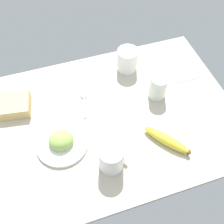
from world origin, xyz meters
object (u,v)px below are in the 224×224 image
Objects in this scene: plate_of_food at (62,142)px; coffee_mug_milky at (111,158)px; paper_napkin at (174,67)px; coffee_mug_black at (127,60)px; banana at (167,140)px; spoon at (84,100)px; glass_of_milk at (158,88)px; sandwich_main at (15,105)px.

plate_of_food is 18.46cm from coffee_mug_milky.
paper_napkin is (38.06, 33.09, -5.08)cm from coffee_mug_milky.
coffee_mug_black is (32.55, 26.43, 3.25)cm from plate_of_food.
coffee_mug_black is 1.02× the size of coffee_mug_milky.
coffee_mug_milky is at bearing -116.35° from coffee_mug_black.
plate_of_food is at bearing 163.09° from banana.
coffee_mug_black is 20.29cm from paper_napkin.
coffee_mug_milky reaches higher than plate_of_food.
plate_of_food is 1.71× the size of coffee_mug_milky.
plate_of_food is at bearing 138.16° from coffee_mug_milky.
plate_of_food reaches higher than spoon.
coffee_mug_black is at bearing 63.65° from coffee_mug_milky.
spoon is 40.44cm from paper_napkin.
paper_napkin is at bearing 41.01° from coffee_mug_milky.
paper_napkin is at bearing 41.34° from glass_of_milk.
coffee_mug_milky reaches higher than spoon.
glass_of_milk is (38.53, 9.58, 2.57)cm from plate_of_food.
coffee_mug_milky is at bearing -174.56° from banana.
spoon is (-22.00, 25.83, -1.35)cm from banana.
paper_napkin is at bearing 7.61° from spoon.
sandwich_main is at bearing 130.23° from coffee_mug_milky.
glass_of_milk is at bearing 13.96° from plate_of_food.
coffee_mug_milky is at bearing -139.17° from glass_of_milk.
coffee_mug_black is 17.89cm from glass_of_milk.
spoon is (24.71, -3.86, -1.82)cm from sandwich_main.
banana is at bearing -120.10° from paper_napkin.
spoon is (-27.08, 6.08, -3.79)cm from glass_of_milk.
sandwich_main is 55.35cm from banana.
coffee_mug_milky is 0.82× the size of spoon.
sandwich_main is at bearing 171.11° from spoon.
glass_of_milk is (5.98, -16.85, -0.68)cm from coffee_mug_black.
banana is 0.91× the size of paper_napkin.
glass_of_milk is at bearing -138.66° from paper_napkin.
glass_of_milk is (51.78, -9.95, 1.97)cm from sandwich_main.
glass_of_milk reaches higher than spoon.
coffee_mug_milky is 20.37cm from banana.
coffee_mug_black is 0.61× the size of paper_napkin.
banana is (0.91, -36.60, -3.13)cm from coffee_mug_black.
coffee_mug_milky is 1.07× the size of glass_of_milk.
coffee_mug_milky reaches higher than coffee_mug_black.
plate_of_food is at bearing -55.84° from sandwich_main.
paper_napkin is (40.08, 5.36, -0.23)cm from spoon.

